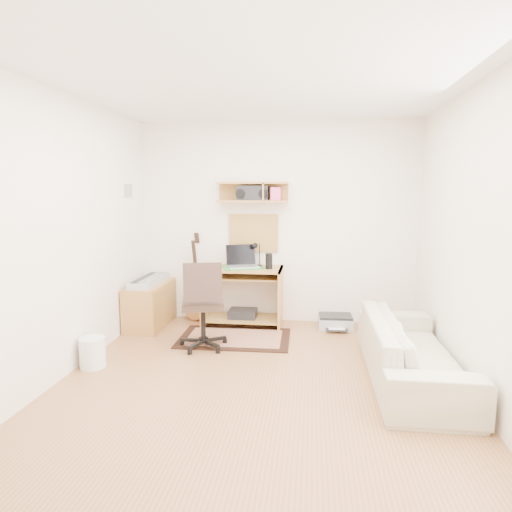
# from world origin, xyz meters

# --- Properties ---
(floor) EXTENTS (3.60, 4.00, 0.01)m
(floor) POSITION_xyz_m (0.00, 0.00, -0.01)
(floor) COLOR #A26E43
(floor) RESTS_ON ground
(ceiling) EXTENTS (3.60, 4.00, 0.01)m
(ceiling) POSITION_xyz_m (0.00, 0.00, 2.60)
(ceiling) COLOR white
(ceiling) RESTS_ON ground
(back_wall) EXTENTS (3.60, 0.01, 2.60)m
(back_wall) POSITION_xyz_m (0.00, 2.00, 1.30)
(back_wall) COLOR white
(back_wall) RESTS_ON ground
(left_wall) EXTENTS (0.01, 4.00, 2.60)m
(left_wall) POSITION_xyz_m (-1.80, 0.00, 1.30)
(left_wall) COLOR white
(left_wall) RESTS_ON ground
(right_wall) EXTENTS (0.01, 4.00, 2.60)m
(right_wall) POSITION_xyz_m (1.80, 0.00, 1.30)
(right_wall) COLOR white
(right_wall) RESTS_ON ground
(wall_shelf) EXTENTS (0.90, 0.25, 0.26)m
(wall_shelf) POSITION_xyz_m (-0.30, 1.88, 1.70)
(wall_shelf) COLOR #BF8543
(wall_shelf) RESTS_ON back_wall
(cork_board) EXTENTS (0.64, 0.03, 0.49)m
(cork_board) POSITION_xyz_m (-0.30, 1.98, 1.17)
(cork_board) COLOR #A28C51
(cork_board) RESTS_ON back_wall
(wall_photo) EXTENTS (0.02, 0.20, 0.15)m
(wall_photo) POSITION_xyz_m (-1.79, 1.50, 1.72)
(wall_photo) COLOR #4C8CBF
(wall_photo) RESTS_ON left_wall
(desk) EXTENTS (1.00, 0.55, 0.75)m
(desk) POSITION_xyz_m (-0.41, 1.73, 0.38)
(desk) COLOR #BF8543
(desk) RESTS_ON floor
(laptop) EXTENTS (0.49, 0.49, 0.29)m
(laptop) POSITION_xyz_m (-0.40, 1.71, 0.89)
(laptop) COLOR silver
(laptop) RESTS_ON desk
(speaker) EXTENTS (0.09, 0.09, 0.19)m
(speaker) POSITION_xyz_m (-0.07, 1.68, 0.85)
(speaker) COLOR black
(speaker) RESTS_ON desk
(desk_lamp) EXTENTS (0.10, 0.10, 0.30)m
(desk_lamp) POSITION_xyz_m (-0.21, 1.87, 0.90)
(desk_lamp) COLOR black
(desk_lamp) RESTS_ON desk
(pencil_cup) EXTENTS (0.07, 0.07, 0.09)m
(pencil_cup) POSITION_xyz_m (-0.07, 1.83, 0.80)
(pencil_cup) COLOR #345E9D
(pencil_cup) RESTS_ON desk
(boombox) EXTENTS (0.39, 0.18, 0.20)m
(boombox) POSITION_xyz_m (-0.29, 1.87, 1.68)
(boombox) COLOR black
(boombox) RESTS_ON wall_shelf
(rug) EXTENTS (1.30, 0.88, 0.02)m
(rug) POSITION_xyz_m (-0.42, 1.16, 0.01)
(rug) COLOR tan
(rug) RESTS_ON floor
(task_chair) EXTENTS (0.62, 0.62, 0.99)m
(task_chair) POSITION_xyz_m (-0.71, 0.83, 0.49)
(task_chair) COLOR #34251E
(task_chair) RESTS_ON floor
(cabinet) EXTENTS (0.40, 0.90, 0.55)m
(cabinet) POSITION_xyz_m (-1.58, 1.55, 0.28)
(cabinet) COLOR #BF8543
(cabinet) RESTS_ON floor
(music_keyboard) EXTENTS (0.26, 0.83, 0.07)m
(music_keyboard) POSITION_xyz_m (-1.58, 1.55, 0.59)
(music_keyboard) COLOR #B2B5BA
(music_keyboard) RESTS_ON cabinet
(guitar) EXTENTS (0.35, 0.26, 1.17)m
(guitar) POSITION_xyz_m (-1.06, 1.86, 0.59)
(guitar) COLOR #B17036
(guitar) RESTS_ON floor
(waste_basket) EXTENTS (0.26, 0.26, 0.30)m
(waste_basket) POSITION_xyz_m (-1.65, 0.15, 0.15)
(waste_basket) COLOR white
(waste_basket) RESTS_ON floor
(printer) EXTENTS (0.43, 0.34, 0.16)m
(printer) POSITION_xyz_m (0.77, 1.73, 0.09)
(printer) COLOR #A5A8AA
(printer) RESTS_ON floor
(sofa) EXTENTS (0.56, 1.92, 0.75)m
(sofa) POSITION_xyz_m (1.38, 0.24, 0.37)
(sofa) COLOR #C2BA99
(sofa) RESTS_ON floor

